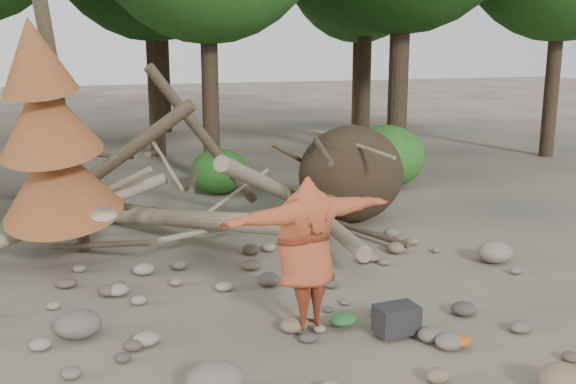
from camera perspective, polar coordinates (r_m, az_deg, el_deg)
name	(u,v)px	position (r m, az deg, el deg)	size (l,w,h in m)	color
ground	(324,319)	(8.63, 3.20, -11.20)	(120.00, 120.00, 0.00)	#514C44
deadfall_pile	(327,179)	(12.84, 3.44, 1.20)	(8.55, 5.24, 3.30)	#332619
dead_conifer	(51,140)	(10.61, -20.33, 4.39)	(2.06, 2.16, 4.35)	#4C3F30
bush_mid	(219,171)	(15.79, -6.13, 1.84)	(1.40, 1.40, 1.12)	#215A1A
bush_right	(386,156)	(16.65, 8.69, 3.17)	(2.00, 2.00, 1.60)	#2A6B21
frisbee_thrower	(306,253)	(7.90, 1.59, -5.40)	(3.75, 0.97, 1.92)	#9E4223
backpack	(396,323)	(8.18, 9.61, -11.44)	(0.52, 0.34, 0.34)	black
cloth_green	(343,323)	(8.36, 4.90, -11.53)	(0.37, 0.31, 0.14)	#265F28
cloth_orange	(459,344)	(8.07, 14.92, -12.94)	(0.32, 0.26, 0.12)	#9F501B
boulder_front_left	(215,380)	(6.84, -6.51, -16.27)	(0.61, 0.55, 0.36)	#6E655B
boulder_front_right	(563,380)	(7.42, 23.27, -15.07)	(0.53, 0.48, 0.32)	#7C654D
boulder_mid_right	(495,252)	(11.25, 17.92, -5.11)	(0.59, 0.53, 0.35)	gray
boulder_mid_left	(78,324)	(8.45, -18.14, -11.10)	(0.57, 0.52, 0.34)	#5F5750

